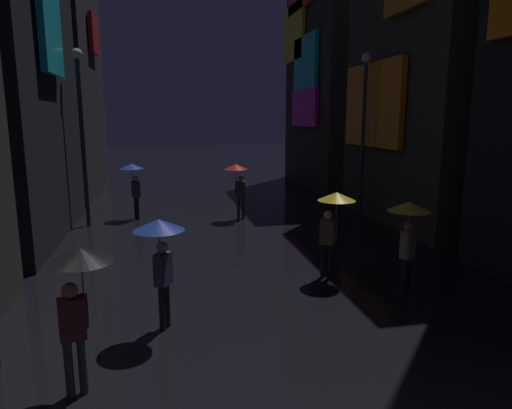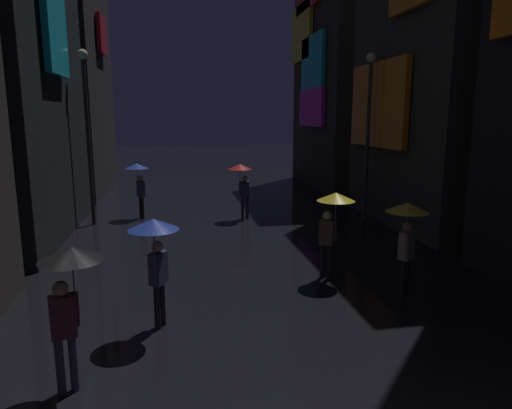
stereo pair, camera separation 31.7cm
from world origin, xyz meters
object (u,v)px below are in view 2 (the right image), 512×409
Objects in this scene: pedestrian_near_crossing_black at (69,279)px; streetlamp_right_far at (369,119)px; pedestrian_far_right_yellow at (407,223)px; pedestrian_foreground_right_yellow at (333,211)px; pedestrian_foreground_left_blue at (138,175)px; pedestrian_midstreet_left_red at (242,176)px; streetlamp_left_far at (87,119)px; pedestrian_midstreet_centre_blue at (155,243)px.

pedestrian_near_crossing_black is 0.35× the size of streetlamp_right_far.
pedestrian_far_right_yellow is at bearing -107.15° from streetlamp_right_far.
pedestrian_foreground_right_yellow is 1.00× the size of pedestrian_foreground_left_blue.
pedestrian_foreground_right_yellow is at bearing -80.33° from pedestrian_midstreet_left_red.
pedestrian_near_crossing_black is 1.00× the size of pedestrian_foreground_left_blue.
pedestrian_near_crossing_black is 12.98m from streetlamp_right_far.
streetlamp_left_far is at bearing 132.74° from pedestrian_far_right_yellow.
streetlamp_left_far is at bearing 173.78° from streetlamp_right_far.
pedestrian_midstreet_centre_blue is (-5.16, -0.60, 0.00)m from pedestrian_far_right_yellow.
pedestrian_foreground_left_blue is at bearing 122.90° from pedestrian_foreground_right_yellow.
streetlamp_right_far reaches higher than pedestrian_midstreet_left_red.
pedestrian_midstreet_left_red is at bearing 167.17° from streetlamp_right_far.
pedestrian_foreground_right_yellow is 1.00× the size of pedestrian_near_crossing_black.
pedestrian_midstreet_left_red is 9.38m from pedestrian_midstreet_centre_blue.
streetlamp_left_far is (-7.75, 8.39, 2.11)m from pedestrian_far_right_yellow.
pedestrian_midstreet_centre_blue is 2.00m from pedestrian_near_crossing_black.
streetlamp_left_far is (-6.63, 6.95, 2.11)m from pedestrian_foreground_right_yellow.
pedestrian_far_right_yellow is 0.35× the size of streetlamp_left_far.
pedestrian_foreground_left_blue is at bearing 123.73° from pedestrian_far_right_yellow.
streetlamp_left_far reaches higher than pedestrian_near_crossing_black.
streetlamp_left_far reaches higher than pedestrian_foreground_right_yellow.
streetlamp_right_far is (8.52, 9.57, 2.11)m from pedestrian_near_crossing_black.
streetlamp_right_far reaches higher than pedestrian_far_right_yellow.
pedestrian_foreground_left_blue is (-5.05, 7.80, 0.00)m from pedestrian_foreground_right_yellow.
pedestrian_near_crossing_black is at bearing -131.65° from streetlamp_right_far.
pedestrian_near_crossing_black is at bearing -160.03° from pedestrian_far_right_yellow.
pedestrian_foreground_right_yellow is 1.00× the size of pedestrian_far_right_yellow.
pedestrian_near_crossing_black is (-3.97, -10.61, 0.00)m from pedestrian_midstreet_left_red.
pedestrian_midstreet_centre_blue is at bearing -133.18° from streetlamp_right_far.
pedestrian_foreground_right_yellow is at bearing 26.82° from pedestrian_midstreet_centre_blue.
pedestrian_far_right_yellow is 1.00× the size of pedestrian_near_crossing_black.
pedestrian_foreground_right_yellow is 1.00× the size of pedestrian_midstreet_centre_blue.
pedestrian_foreground_right_yellow is 6.34m from pedestrian_near_crossing_black.
streetlamp_left_far is (-10.00, 1.09, 0.01)m from streetlamp_right_far.
pedestrian_foreground_left_blue is 0.35× the size of streetlamp_right_far.
pedestrian_far_right_yellow is at bearing -47.26° from streetlamp_left_far.
pedestrian_foreground_right_yellow is 1.82m from pedestrian_far_right_yellow.
streetlamp_right_far reaches higher than pedestrian_midstreet_centre_blue.
pedestrian_far_right_yellow is 6.67m from pedestrian_near_crossing_black.
pedestrian_foreground_right_yellow is at bearing -119.94° from streetlamp_right_far.
pedestrian_foreground_left_blue is at bearing 28.49° from streetlamp_left_far.
pedestrian_foreground_left_blue is (0.09, 11.52, 0.00)m from pedestrian_near_crossing_black.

